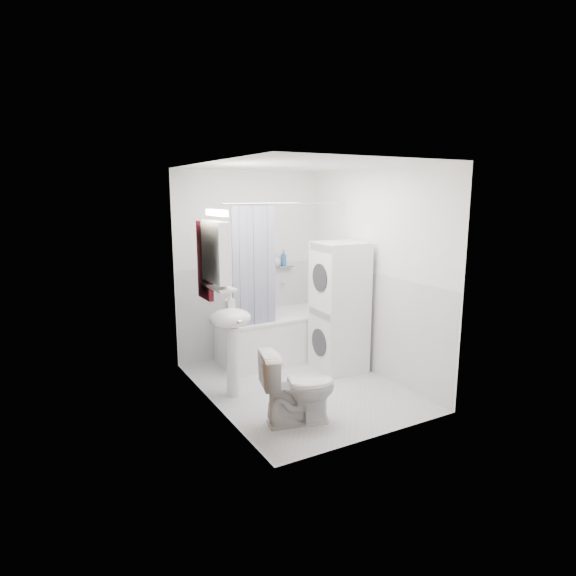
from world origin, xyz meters
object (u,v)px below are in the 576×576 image
bathtub (281,334)px  toilet (298,387)px  sink (231,332)px  washer_dryer (339,307)px

bathtub → toilet: 1.78m
bathtub → toilet: size_ratio=2.24×
bathtub → toilet: bearing=-113.1°
bathtub → sink: 1.32m
sink → toilet: sink is taller
bathtub → washer_dryer: (0.43, -0.68, 0.45)m
sink → washer_dryer: bearing=4.0°
bathtub → washer_dryer: bearing=-57.8°
bathtub → toilet: (-0.70, -1.64, 0.01)m
washer_dryer → bathtub: bearing=126.1°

